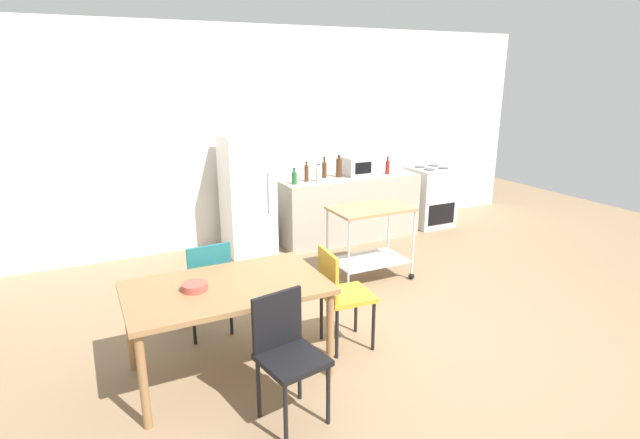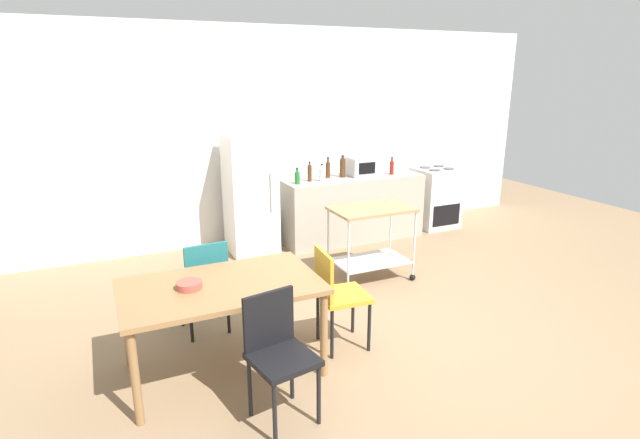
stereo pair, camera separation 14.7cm
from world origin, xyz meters
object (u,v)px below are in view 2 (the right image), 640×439
kitchen_cart (371,231)px  bottle_olive_oil (328,169)px  dining_table (221,294)px  bottle_wine (392,167)px  chair_teal (204,280)px  fruit_bowl (189,285)px  bottle_hot_sauce (343,168)px  stove_oven (435,197)px  bottle_vinegar (297,177)px  microwave (363,166)px  bottle_sparkling_water (322,174)px  refrigerator (250,194)px  chair_mustard (336,291)px  chair_black (278,349)px  bottle_soy_sauce (310,173)px

kitchen_cart → bottle_olive_oil: size_ratio=3.18×
dining_table → bottle_wine: size_ratio=6.00×
chair_teal → fruit_bowl: (-0.24, -0.66, 0.26)m
chair_teal → bottle_hot_sauce: (2.35, 1.89, 0.52)m
stove_oven → fruit_bowl: size_ratio=4.79×
bottle_vinegar → microwave: microwave is taller
bottle_sparkling_water → bottle_olive_oil: size_ratio=0.81×
bottle_sparkling_water → refrigerator: bearing=168.9°
microwave → bottle_wine: size_ratio=1.84×
bottle_olive_oil → bottle_hot_sauce: size_ratio=0.94×
chair_teal → bottle_wine: bottle_wine is taller
chair_teal → bottle_vinegar: bearing=-136.8°
bottle_vinegar → bottle_olive_oil: 0.57m
bottle_olive_oil → kitchen_cart: bearing=-96.1°
chair_mustard → chair_black: 1.00m
stove_oven → bottle_vinegar: bearing=-177.2°
kitchen_cart → fruit_bowl: bearing=-153.4°
bottle_olive_oil → microwave: size_ratio=0.62×
dining_table → chair_mustard: 0.98m
microwave → fruit_bowl: size_ratio=2.40×
dining_table → refrigerator: refrigerator is taller
stove_oven → bottle_olive_oil: bottle_olive_oil is taller
bottle_vinegar → bottle_olive_oil: bottle_olive_oil is taller
chair_black → bottle_wine: (2.87, 3.13, 0.48)m
chair_teal → bottle_vinegar: size_ratio=4.17×
bottle_soy_sauce → fruit_bowl: bearing=-129.7°
stove_oven → bottle_vinegar: bottle_vinegar is taller
fruit_bowl → microwave: bearing=41.1°
bottle_sparkling_water → bottle_wine: bearing=0.8°
chair_mustard → bottle_wine: bearing=-36.0°
bottle_hot_sauce → kitchen_cart: bearing=-104.2°
chair_black → fruit_bowl: chair_black is taller
chair_teal → chair_mustard: (0.97, -0.71, 0.00)m
bottle_soy_sauce → fruit_bowl: (-2.06, -2.48, -0.24)m
bottle_sparkling_water → bottle_olive_oil: (0.18, 0.18, 0.02)m
dining_table → microwave: 3.73m
stove_oven → bottle_wine: 1.02m
chair_teal → bottle_sparkling_water: (1.97, 1.75, 0.48)m
bottle_wine → fruit_bowl: bottle_wine is taller
bottle_vinegar → microwave: (1.07, 0.15, 0.04)m
chair_teal → bottle_hot_sauce: size_ratio=2.94×
bottle_vinegar → bottle_hot_sauce: 0.75m
chair_teal → stove_oven: size_ratio=0.97×
bottle_sparkling_water → bottle_soy_sauce: bearing=154.5°
kitchen_cart → microwave: microwave is taller
bottle_wine → kitchen_cart: bearing=-129.7°
chair_mustard → chair_teal: bearing=58.1°
chair_black → bottle_olive_oil: size_ratio=3.11×
dining_table → chair_black: (0.21, -0.69, -0.15)m
chair_black → bottle_sparkling_water: size_ratio=3.85×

